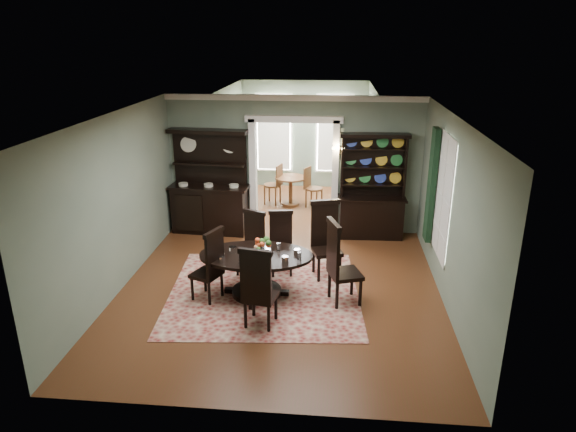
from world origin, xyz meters
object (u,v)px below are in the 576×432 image
at_px(dining_table, 256,267).
at_px(parlor_table, 291,187).
at_px(welsh_dresser, 372,200).
at_px(sideboard, 210,197).

height_order(dining_table, parlor_table, parlor_table).
bearing_deg(parlor_table, welsh_dresser, -45.66).
distance_m(dining_table, sideboard, 3.24).
height_order(sideboard, parlor_table, sideboard).
bearing_deg(sideboard, welsh_dresser, 4.37).
bearing_deg(parlor_table, sideboard, -128.91).
bearing_deg(sideboard, dining_table, -59.00).
bearing_deg(welsh_dresser, dining_table, -127.59).
xyz_separation_m(sideboard, welsh_dresser, (3.54, 0.02, 0.02)).
bearing_deg(welsh_dresser, sideboard, 178.36).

